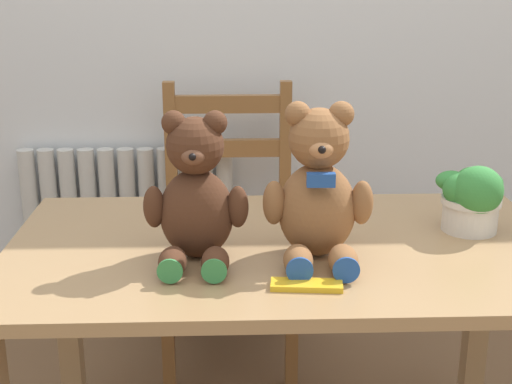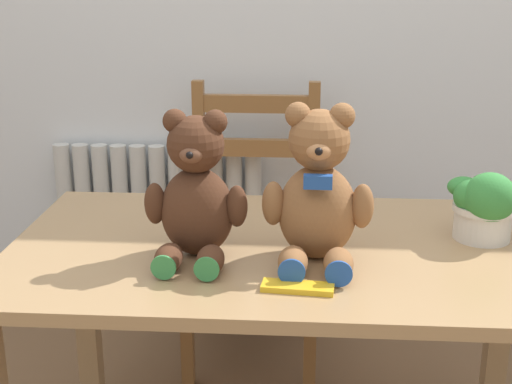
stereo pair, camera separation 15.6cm
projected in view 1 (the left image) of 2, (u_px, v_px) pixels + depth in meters
The scene contains 7 objects.
radiator at pixel (131, 248), 2.67m from camera, with size 0.78×0.10×0.70m.
dining_table at pixel (284, 284), 1.71m from camera, with size 1.31×0.75×0.70m.
wooden_chair_behind at pixel (229, 232), 2.44m from camera, with size 0.44×0.40×0.95m.
teddy_bear_left at pixel (196, 197), 1.55m from camera, with size 0.23×0.23×0.33m.
teddy_bear_right at pixel (318, 193), 1.56m from camera, with size 0.24×0.24×0.35m.
potted_plant at pixel (472, 197), 1.73m from camera, with size 0.16×0.16×0.17m.
chocolate_bar at pixel (307, 285), 1.45m from camera, with size 0.15×0.05×0.01m, color gold.
Camera 1 is at (-0.12, -1.18, 1.33)m, focal length 50.00 mm.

